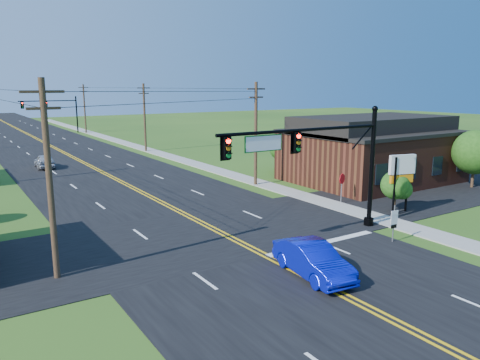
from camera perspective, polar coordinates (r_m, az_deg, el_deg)
ground at (r=19.56m, az=15.45°, el=-15.24°), size 260.00×260.00×0.00m
road_main at (r=63.45m, az=-20.32°, el=2.86°), size 16.00×220.00×0.04m
road_cross at (r=28.30m, az=-2.98°, el=-6.35°), size 70.00×10.00×0.04m
sidewalk at (r=57.33m, az=-7.80°, el=2.65°), size 2.00×160.00×0.08m
signal_mast_main at (r=26.54m, az=9.44°, el=2.81°), size 11.30×0.60×7.48m
signal_mast_far at (r=93.23m, az=-21.94°, el=8.05°), size 10.98×0.60×7.48m
brick_building at (r=44.90m, az=15.68°, el=2.91°), size 14.20×11.20×4.70m
utility_pole_left_a at (r=22.12m, az=-22.24°, el=0.34°), size 1.80×0.28×9.00m
utility_pole_right_a at (r=40.84m, az=1.94°, el=5.87°), size 1.80×0.28×9.00m
utility_pole_right_b at (r=63.89m, az=-11.55°, el=7.63°), size 1.80×0.28×9.00m
utility_pole_right_c at (r=92.46m, az=-18.42°, el=8.37°), size 1.80×0.28×9.00m
tree_right_front at (r=44.75m, az=26.74°, el=3.05°), size 3.80×3.80×5.00m
tree_right_back at (r=47.93m, az=5.31°, el=4.09°), size 3.00×3.00×4.10m
shrub_corner at (r=34.31m, az=18.39°, el=-0.62°), size 2.00×2.00×2.86m
blue_car at (r=22.00m, az=8.86°, el=-9.66°), size 2.26×4.92×1.56m
distant_car at (r=54.18m, az=-22.72°, el=2.11°), size 1.98×4.43×1.48m
route_sign at (r=27.56m, az=18.26°, el=-4.76°), size 0.53×0.09×2.13m
stop_sign at (r=35.55m, az=12.32°, el=-0.22°), size 0.79×0.28×2.29m
pylon_sign at (r=33.69m, az=19.13°, el=1.07°), size 1.99×0.75×4.07m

